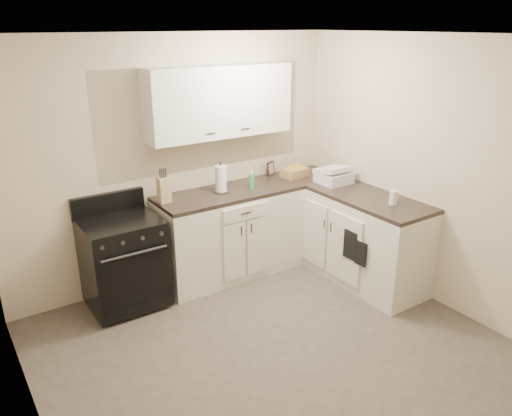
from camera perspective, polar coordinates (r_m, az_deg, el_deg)
floor at (r=4.28m, az=2.91°, el=-16.58°), size 3.60×3.60×0.00m
ceiling at (r=3.42m, az=3.69°, el=19.10°), size 3.60×3.60×0.00m
wall_back at (r=5.15m, az=-8.95°, el=5.24°), size 3.60×0.00×3.60m
wall_right at (r=4.92m, az=20.26°, el=3.50°), size 0.00×3.60×3.60m
wall_left at (r=3.04m, az=-25.26°, el=-7.61°), size 0.00×3.60×3.60m
base_cabinets_back at (r=5.35m, az=-2.98°, el=-3.04°), size 1.55×0.60×0.90m
base_cabinets_right at (r=5.48m, az=10.28°, el=-2.74°), size 0.60×1.90×0.90m
countertop_back at (r=5.18m, az=-3.07°, el=1.74°), size 1.55×0.60×0.04m
countertop_right at (r=5.32m, az=10.59°, el=1.92°), size 0.60×1.90×0.04m
upper_cabinets at (r=5.09m, az=-4.16°, el=12.05°), size 1.55×0.30×0.70m
stove at (r=4.88m, az=-14.86°, el=-6.03°), size 0.70×0.60×0.84m
knife_block at (r=4.88m, az=-10.47°, el=2.03°), size 0.11×0.10×0.25m
paper_towel at (r=5.11m, az=-4.04°, el=3.32°), size 0.14×0.14×0.28m
soap_bottle at (r=5.20m, az=-0.50°, el=3.08°), size 0.06×0.06×0.17m
picture_frame at (r=5.70m, az=1.71°, el=4.54°), size 0.13×0.08×0.16m
wicker_basket at (r=5.66m, az=4.43°, el=4.07°), size 0.31×0.23×0.10m
countertop_grill at (r=5.48m, az=8.89°, el=3.46°), size 0.33×0.31×0.12m
glass_jar at (r=4.94m, az=15.46°, el=1.16°), size 0.09×0.09×0.14m
oven_mitt_near at (r=4.92m, az=11.85°, el=-5.11°), size 0.02×0.14×0.24m
oven_mitt_far at (r=4.99m, az=10.73°, el=-4.17°), size 0.02×0.17×0.29m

